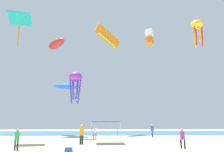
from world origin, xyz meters
The scene contains 16 objects.
ground centered at (0.00, 0.00, -0.05)m, with size 110.00×110.00×0.10m, color beige.
ocean_strip centered at (0.00, 29.98, 0.01)m, with size 110.00×22.19×0.03m, color teal.
canopy_tent centered at (-2.03, 4.86, 2.11)m, with size 2.92×3.19×2.22m.
person_near_tent centered at (5.23, 14.10, 1.11)m, with size 0.45×0.51×1.90m.
person_leftmost centered at (-3.20, 10.35, 1.00)m, with size 0.43×0.40×1.70m.
person_central centered at (4.20, -0.35, 0.94)m, with size 0.40×0.38×1.59m.
person_rightmost centered at (-4.42, 3.67, 1.12)m, with size 0.45×0.46×1.90m.
person_far_shore centered at (-9.12, -0.56, 0.95)m, with size 0.38×0.41×1.61m.
cooler_box centered at (-4.93, -1.70, 0.18)m, with size 0.57×0.37×0.35m.
kite_octopus_purple centered at (-6.16, 12.46, 8.39)m, with size 2.51×2.51×4.64m.
kite_box_white centered at (6.76, 19.88, 18.15)m, with size 1.97×2.06×3.14m.
kite_inflatable_red centered at (-11.41, 23.06, 17.63)m, with size 5.02×5.78×2.13m.
kite_diamond_teal centered at (-12.99, 7.74, 14.97)m, with size 3.22×3.19×3.99m.
kite_parafoil_orange centered at (-1.11, 23.82, 19.69)m, with size 5.68×4.44×4.11m.
kite_delta_blue centered at (-8.08, 17.50, 8.34)m, with size 5.97×5.97×3.33m.
kite_octopus_yellow centered at (12.58, 12.23, 17.06)m, with size 2.61×2.61×4.49m.
Camera 1 is at (-2.76, -18.52, 2.05)m, focal length 34.72 mm.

